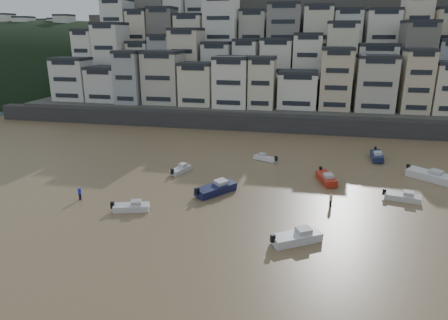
% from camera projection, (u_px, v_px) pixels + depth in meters
% --- Properties ---
extents(sea_strip, '(340.00, 340.00, 0.00)m').
position_uv_depth(sea_strip, '(38.00, 79.00, 185.44)').
color(sea_strip, '#475F66').
rests_on(sea_strip, ground).
extents(harbor_wall, '(140.00, 3.00, 3.50)m').
position_uv_depth(harbor_wall, '(288.00, 124.00, 86.49)').
color(harbor_wall, '#38383A').
rests_on(harbor_wall, ground).
extents(hillside, '(141.04, 66.00, 50.00)m').
position_uv_depth(hillside, '(314.00, 60.00, 119.24)').
color(hillside, '#4C4C47').
rests_on(hillside, ground).
extents(headland, '(216.00, 135.00, 53.33)m').
position_uv_depth(headland, '(53.00, 83.00, 173.13)').
color(headland, black).
rests_on(headland, ground).
extents(boat_g, '(6.61, 5.85, 1.82)m').
position_uv_depth(boat_g, '(429.00, 174.00, 58.25)').
color(boat_g, silver).
rests_on(boat_g, ground).
extents(boat_f, '(2.79, 4.69, 1.22)m').
position_uv_depth(boat_f, '(181.00, 169.00, 61.47)').
color(boat_f, silver).
rests_on(boat_f, ground).
extents(boat_h, '(4.53, 2.99, 1.18)m').
position_uv_depth(boat_h, '(265.00, 157.00, 67.20)').
color(boat_h, silver).
rests_on(boat_h, ground).
extents(boat_d, '(4.95, 2.50, 1.29)m').
position_uv_depth(boat_d, '(403.00, 196.00, 51.12)').
color(boat_d, silver).
rests_on(boat_d, ground).
extents(boat_e, '(3.44, 5.99, 1.55)m').
position_uv_depth(boat_e, '(326.00, 177.00, 57.40)').
color(boat_e, '#A72414').
rests_on(boat_e, ground).
extents(boat_i, '(2.13, 5.96, 1.61)m').
position_uv_depth(boat_i, '(377.00, 155.00, 67.74)').
color(boat_i, '#161E45').
rests_on(boat_i, ground).
extents(boat_a, '(5.90, 4.69, 1.58)m').
position_uv_depth(boat_a, '(297.00, 236.00, 40.77)').
color(boat_a, silver).
rests_on(boat_a, ground).
extents(boat_j, '(4.91, 2.80, 1.27)m').
position_uv_depth(boat_j, '(131.00, 206.00, 48.17)').
color(boat_j, silver).
rests_on(boat_j, ground).
extents(boat_c, '(5.63, 6.55, 1.79)m').
position_uv_depth(boat_c, '(216.00, 187.00, 53.28)').
color(boat_c, '#151942').
rests_on(boat_c, ground).
extents(person_blue, '(0.44, 0.44, 1.74)m').
position_uv_depth(person_blue, '(80.00, 193.00, 51.42)').
color(person_blue, '#1D2ADA').
rests_on(person_blue, ground).
extents(person_pink, '(0.44, 0.44, 1.74)m').
position_uv_depth(person_pink, '(331.00, 200.00, 49.30)').
color(person_pink, beige).
rests_on(person_pink, ground).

